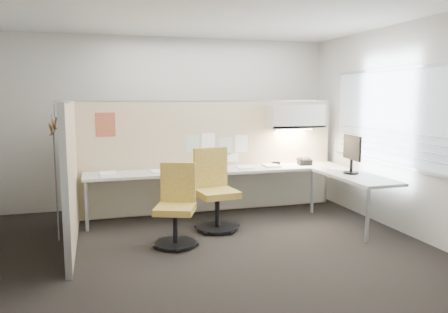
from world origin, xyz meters
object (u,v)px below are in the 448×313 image
object	(u,v)px
desk	(243,178)
monitor	(352,152)
chair_right	(215,192)
phone	(304,162)
chair_left	(176,208)

from	to	relation	value
desk	monitor	size ratio (longest dim) A/B	7.30
chair_right	desk	bearing A→B (deg)	32.50
desk	monitor	distance (m)	1.64
desk	phone	bearing A→B (deg)	8.44
desk	chair_right	bearing A→B (deg)	-140.51
phone	desk	bearing A→B (deg)	-164.62
chair_left	chair_right	world-z (taller)	chair_right
chair_right	monitor	bearing A→B (deg)	-16.15
chair_right	phone	size ratio (longest dim) A/B	4.81
monitor	phone	size ratio (longest dim) A/B	2.39
phone	chair_left	bearing A→B (deg)	-147.02
desk	chair_right	distance (m)	0.74
chair_left	phone	bearing A→B (deg)	47.06
desk	chair_left	world-z (taller)	chair_left
chair_right	monitor	distance (m)	2.03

